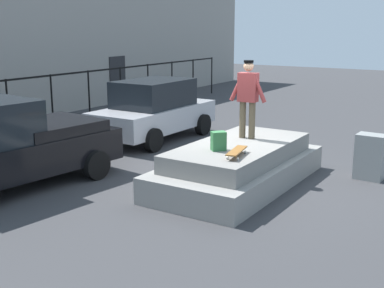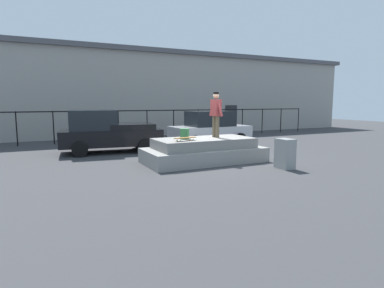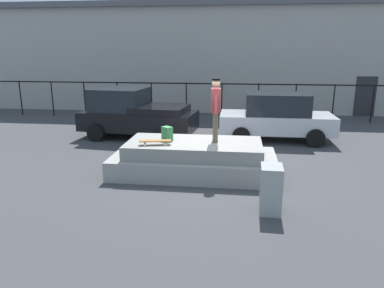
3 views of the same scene
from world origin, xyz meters
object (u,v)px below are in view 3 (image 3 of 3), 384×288
object	(u,v)px
backpack	(167,134)
skateboarder	(216,106)
utility_box	(271,189)
skateboard	(155,141)
car_black_pickup_near	(135,114)
car_silver_sedan_mid	(276,117)

from	to	relation	value
backpack	skateboarder	bearing A→B (deg)	-135.62
backpack	utility_box	world-z (taller)	backpack
utility_box	backpack	bearing A→B (deg)	140.46
skateboard	backpack	xyz separation A→B (m)	(0.22, 0.52, 0.09)
utility_box	car_black_pickup_near	bearing A→B (deg)	128.94
backpack	skateboard	bearing A→B (deg)	110.26
skateboarder	backpack	xyz separation A→B (m)	(-1.31, -0.03, -0.78)
utility_box	skateboarder	bearing A→B (deg)	121.12
backpack	utility_box	xyz separation A→B (m)	(2.62, -2.33, -0.57)
backpack	car_black_pickup_near	distance (m)	4.31
car_black_pickup_near	car_silver_sedan_mid	size ratio (longest dim) A/B	1.09
backpack	car_silver_sedan_mid	bearing A→B (deg)	-86.15
car_black_pickup_near	utility_box	size ratio (longest dim) A/B	4.49
car_black_pickup_near	car_silver_sedan_mid	bearing A→B (deg)	2.70
skateboarder	backpack	world-z (taller)	skateboarder
car_black_pickup_near	skateboarder	bearing A→B (deg)	-48.95
skateboarder	car_black_pickup_near	world-z (taller)	skateboarder
skateboard	car_black_pickup_near	size ratio (longest dim) A/B	0.19
skateboard	utility_box	world-z (taller)	skateboard
skateboarder	utility_box	distance (m)	3.02
skateboard	utility_box	xyz separation A→B (m)	(2.84, -1.81, -0.49)
backpack	car_black_pickup_near	world-z (taller)	car_black_pickup_near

